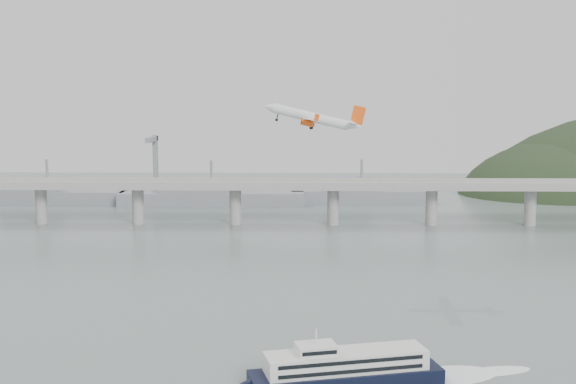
{
  "coord_description": "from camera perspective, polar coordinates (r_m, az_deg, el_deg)",
  "views": [
    {
      "loc": [
        5.08,
        -188.19,
        68.15
      ],
      "look_at": [
        0.0,
        55.0,
        36.0
      ],
      "focal_mm": 48.0,
      "sensor_mm": 36.0,
      "label": 1
    }
  ],
  "objects": [
    {
      "name": "ground",
      "position": [
        200.21,
        -0.34,
        -12.37
      ],
      "size": [
        900.0,
        900.0,
        0.0
      ],
      "primitive_type": "plane",
      "color": "slate",
      "rests_on": "ground"
    },
    {
      "name": "bridge",
      "position": [
        391.51,
        0.27,
        0.12
      ],
      "size": [
        800.0,
        22.0,
        23.9
      ],
      "color": "gray",
      "rests_on": "ground"
    },
    {
      "name": "distant_fleet",
      "position": [
        484.79,
        -18.14,
        -0.19
      ],
      "size": [
        453.0,
        60.9,
        40.0
      ],
      "color": "slate",
      "rests_on": "ground"
    },
    {
      "name": "ferry",
      "position": [
        184.12,
        4.31,
        -12.95
      ],
      "size": [
        73.21,
        26.45,
        14.03
      ],
      "rotation": [
        0.0,
        0.0,
        0.25
      ],
      "color": "black",
      "rests_on": "ground"
    },
    {
      "name": "airliner",
      "position": [
        258.87,
        1.9,
        5.51
      ],
      "size": [
        35.1,
        31.68,
        10.49
      ],
      "rotation": [
        0.05,
        -0.23,
        3.06
      ],
      "color": "white",
      "rests_on": "ground"
    }
  ]
}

